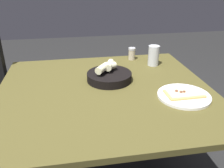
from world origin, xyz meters
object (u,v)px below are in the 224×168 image
at_px(dining_table, 105,97).
at_px(bread_basket, 109,75).
at_px(beer_glass, 153,57).
at_px(pepper_shaker, 132,54).
at_px(pizza_plate, 184,95).

xyz_separation_m(dining_table, bread_basket, (-0.04, -0.11, 0.08)).
bearing_deg(beer_glass, pepper_shaker, -49.75).
xyz_separation_m(pizza_plate, beer_glass, (0.01, -0.47, 0.05)).
bearing_deg(pizza_plate, dining_table, -22.60).
xyz_separation_m(beer_glass, pepper_shaker, (0.12, -0.14, -0.02)).
height_order(dining_table, bread_basket, bread_basket).
xyz_separation_m(dining_table, beer_glass, (-0.38, -0.31, 0.11)).
xyz_separation_m(dining_table, pizza_plate, (-0.39, 0.16, 0.06)).
relative_size(pizza_plate, pepper_shaker, 3.09).
relative_size(dining_table, beer_glass, 8.58).
bearing_deg(beer_glass, bread_basket, 30.20).
distance_m(dining_table, beer_glass, 0.51).
bearing_deg(dining_table, pepper_shaker, -120.28).
bearing_deg(bread_basket, pizza_plate, 141.89).
height_order(bread_basket, beer_glass, beer_glass).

